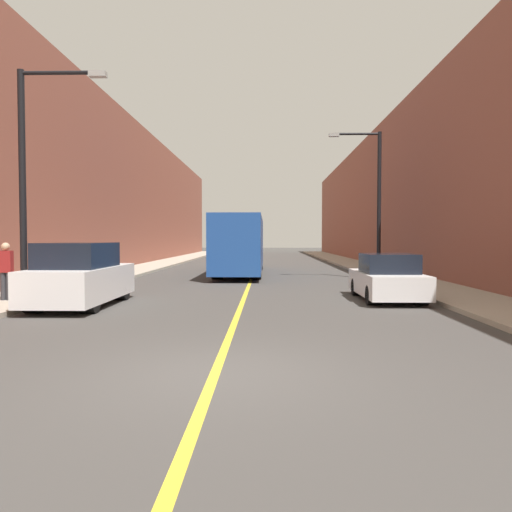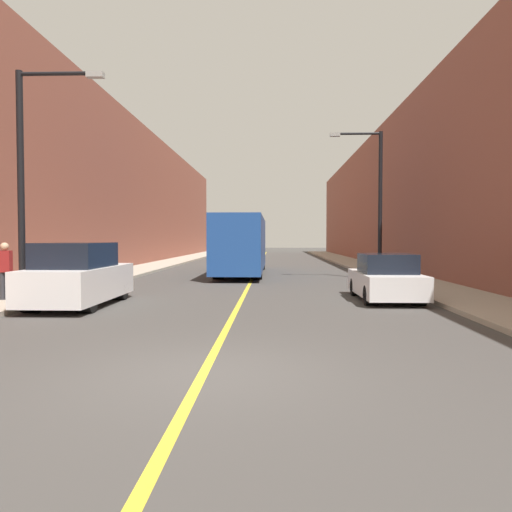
{
  "view_description": "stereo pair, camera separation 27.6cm",
  "coord_description": "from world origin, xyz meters",
  "px_view_note": "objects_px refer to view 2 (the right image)",
  "views": [
    {
      "loc": [
        0.8,
        -7.55,
        2.08
      ],
      "look_at": [
        0.31,
        14.35,
        1.3
      ],
      "focal_mm": 35.0,
      "sensor_mm": 36.0,
      "label": 1
    },
    {
      "loc": [
        1.08,
        -7.54,
        2.08
      ],
      "look_at": [
        0.31,
        14.35,
        1.3
      ],
      "focal_mm": 35.0,
      "sensor_mm": 36.0,
      "label": 2
    }
  ],
  "objects_px": {
    "car_right_near": "(386,279)",
    "pedestrian": "(5,270)",
    "street_lamp_right": "(376,194)",
    "parked_suv_left": "(78,277)",
    "bus": "(242,244)",
    "street_lamp_left": "(29,170)"
  },
  "relations": [
    {
      "from": "street_lamp_right",
      "to": "pedestrian",
      "type": "distance_m",
      "value": 17.02
    },
    {
      "from": "car_right_near",
      "to": "street_lamp_left",
      "type": "bearing_deg",
      "value": -168.78
    },
    {
      "from": "parked_suv_left",
      "to": "car_right_near",
      "type": "xyz_separation_m",
      "value": [
        9.74,
        1.72,
        -0.2
      ]
    },
    {
      "from": "parked_suv_left",
      "to": "street_lamp_left",
      "type": "bearing_deg",
      "value": -159.78
    },
    {
      "from": "car_right_near",
      "to": "pedestrian",
      "type": "height_order",
      "value": "pedestrian"
    },
    {
      "from": "bus",
      "to": "pedestrian",
      "type": "height_order",
      "value": "bus"
    },
    {
      "from": "car_right_near",
      "to": "bus",
      "type": "bearing_deg",
      "value": 114.57
    },
    {
      "from": "parked_suv_left",
      "to": "street_lamp_left",
      "type": "xyz_separation_m",
      "value": [
        -1.26,
        -0.46,
        3.2
      ]
    },
    {
      "from": "parked_suv_left",
      "to": "pedestrian",
      "type": "bearing_deg",
      "value": 172.14
    },
    {
      "from": "street_lamp_right",
      "to": "parked_suv_left",
      "type": "bearing_deg",
      "value": -137.56
    },
    {
      "from": "car_right_near",
      "to": "street_lamp_right",
      "type": "distance_m",
      "value": 9.24
    },
    {
      "from": "street_lamp_left",
      "to": "street_lamp_right",
      "type": "height_order",
      "value": "street_lamp_right"
    },
    {
      "from": "bus",
      "to": "pedestrian",
      "type": "xyz_separation_m",
      "value": [
        -6.63,
        -13.58,
        -0.67
      ]
    },
    {
      "from": "parked_suv_left",
      "to": "street_lamp_right",
      "type": "bearing_deg",
      "value": 42.44
    },
    {
      "from": "street_lamp_left",
      "to": "pedestrian",
      "type": "height_order",
      "value": "street_lamp_left"
    },
    {
      "from": "parked_suv_left",
      "to": "street_lamp_right",
      "type": "height_order",
      "value": "street_lamp_right"
    },
    {
      "from": "pedestrian",
      "to": "car_right_near",
      "type": "bearing_deg",
      "value": 6.43
    },
    {
      "from": "pedestrian",
      "to": "parked_suv_left",
      "type": "bearing_deg",
      "value": -7.86
    },
    {
      "from": "car_right_near",
      "to": "pedestrian",
      "type": "bearing_deg",
      "value": -173.57
    },
    {
      "from": "car_right_near",
      "to": "street_lamp_left",
      "type": "distance_m",
      "value": 11.71
    },
    {
      "from": "bus",
      "to": "car_right_near",
      "type": "height_order",
      "value": "bus"
    },
    {
      "from": "street_lamp_left",
      "to": "street_lamp_right",
      "type": "bearing_deg",
      "value": 40.65
    }
  ]
}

